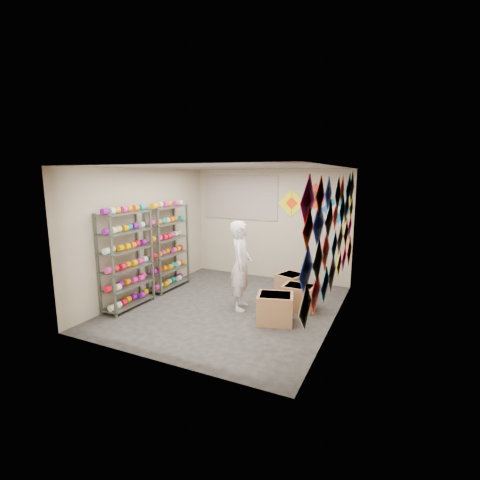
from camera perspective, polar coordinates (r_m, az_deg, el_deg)
The scene contains 12 objects.
ground at distance 7.00m, azimuth -1.82°, elevation -10.86°, with size 4.50×4.50×0.00m, color black.
room_walls at distance 6.58m, azimuth -1.90°, elevation 2.59°, with size 4.50×4.50×4.50m.
shelf_rack_front at distance 7.05m, azimuth -18.13°, elevation -3.15°, with size 0.40×1.10×1.90m, color #4C5147.
shelf_rack_back at distance 8.02m, azimuth -11.78°, elevation -1.23°, with size 0.40×1.10×1.90m, color #4C5147.
string_spools at distance 7.50m, azimuth -14.78°, elevation -1.42°, with size 0.12×2.36×0.12m.
kite_wall_display at distance 5.94m, azimuth 15.27°, elevation 1.26°, with size 0.06×4.34×2.06m.
back_wall_kites at distance 8.28m, azimuth 12.07°, elevation 5.88°, with size 1.72×0.02×0.93m.
poster at distance 8.89m, azimuth 0.06°, elevation 6.97°, with size 2.00×0.01×1.10m, color #5B50AD.
shopkeeper at distance 6.65m, azimuth 0.16°, elevation -4.21°, with size 0.58×0.72×1.72m, color beige.
carton_a at distance 6.25m, azimuth 5.78°, elevation -11.10°, with size 0.62×0.51×0.51m, color #946940.
carton_b at distance 6.88m, azimuth 9.63°, elevation -9.27°, with size 0.59×0.48×0.48m, color #946940.
carton_c at distance 7.64m, azimuth 8.33°, elevation -7.26°, with size 0.49×0.54×0.47m, color #946940.
Camera 1 is at (2.98, -5.80, 2.56)m, focal length 26.00 mm.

